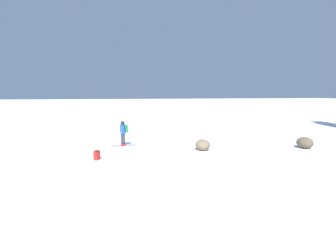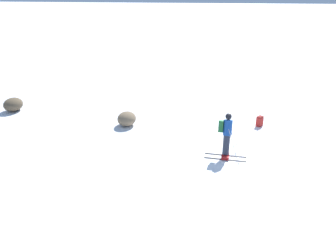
{
  "view_description": "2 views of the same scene",
  "coord_description": "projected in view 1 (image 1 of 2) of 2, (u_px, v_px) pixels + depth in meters",
  "views": [
    {
      "loc": [
        16.25,
        -0.79,
        3.49
      ],
      "look_at": [
        0.23,
        2.76,
        1.44
      ],
      "focal_mm": 28.0,
      "sensor_mm": 36.0,
      "label": 1
    },
    {
      "loc": [
        -12.76,
        0.16,
        6.07
      ],
      "look_at": [
        -2.19,
        2.1,
        1.56
      ],
      "focal_mm": 35.0,
      "sensor_mm": 36.0,
      "label": 2
    }
  ],
  "objects": [
    {
      "name": "exposed_boulder_1",
      "position": [
        305.0,
        143.0,
        16.72
      ],
      "size": [
        1.09,
        0.93,
        0.71
      ],
      "primitive_type": "ellipsoid",
      "color": "brown",
      "rests_on": "ground"
    },
    {
      "name": "spare_backpack",
      "position": [
        97.0,
        155.0,
        13.79
      ],
      "size": [
        0.37,
        0.36,
        0.5
      ],
      "rotation": [
        0.0,
        0.0,
        2.48
      ],
      "color": "#AD231E",
      "rests_on": "ground"
    },
    {
      "name": "ground_plane",
      "position": [
        124.0,
        150.0,
        16.34
      ],
      "size": [
        300.0,
        300.0,
        0.0
      ],
      "primitive_type": "plane",
      "color": "white"
    },
    {
      "name": "exposed_boulder_0",
      "position": [
        203.0,
        145.0,
        16.14
      ],
      "size": [
        1.03,
        0.87,
        0.67
      ],
      "primitive_type": "ellipsoid",
      "color": "#7A664C",
      "rests_on": "ground"
    },
    {
      "name": "skier",
      "position": [
        123.0,
        132.0,
        17.23
      ],
      "size": [
        1.29,
        1.63,
        1.73
      ],
      "rotation": [
        0.0,
        0.0,
        -0.03
      ],
      "color": "black",
      "rests_on": "ground"
    }
  ]
}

